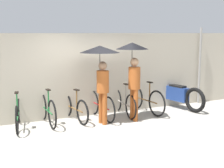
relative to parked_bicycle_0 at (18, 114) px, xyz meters
name	(u,v)px	position (x,y,z in m)	size (l,w,h in m)	color
ground_plane	(106,132)	(1.86, -1.26, -0.37)	(30.00, 30.00, 0.00)	#9E998E
back_wall	(81,75)	(1.86, 0.45, 0.81)	(12.93, 0.12, 2.37)	#B2A893
parked_bicycle_0	(18,114)	(0.00, 0.00, 0.00)	(0.52, 1.72, 0.99)	black
parked_bicycle_1	(47,110)	(0.74, 0.03, 0.02)	(0.44, 1.72, 0.98)	black
parked_bicycle_2	(74,108)	(1.49, 0.06, -0.01)	(0.44, 1.68, 1.02)	black
parked_bicycle_3	(101,105)	(2.23, -0.05, 0.01)	(0.44, 1.74, 0.98)	black
parked_bicycle_4	(123,102)	(2.98, 0.01, 0.00)	(0.44, 1.76, 1.00)	black
parked_bicycle_5	(146,99)	(3.72, -0.01, 0.03)	(0.44, 1.85, 1.04)	black
pedestrian_leading	(101,62)	(2.07, -0.47, 1.26)	(1.04, 1.04, 2.05)	#9E4C1E
pedestrian_center	(133,62)	(2.97, -0.56, 1.23)	(0.88, 0.88, 2.12)	#9E4C1E
motorcycle	(177,95)	(4.93, 0.03, 0.05)	(0.65, 2.17, 0.95)	black
awning_pole	(200,66)	(6.01, 0.29, 0.90)	(0.07, 0.07, 2.55)	gray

